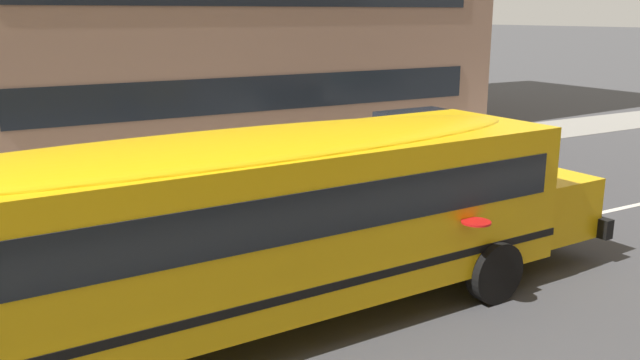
% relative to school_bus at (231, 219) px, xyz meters
% --- Properties ---
extents(ground_plane, '(400.00, 400.00, 0.00)m').
position_rel_school_bus_xyz_m(ground_plane, '(-2.51, 1.23, -1.67)').
color(ground_plane, '#424244').
extents(lane_centreline, '(110.00, 0.16, 0.01)m').
position_rel_school_bus_xyz_m(lane_centreline, '(-2.51, 1.23, -1.66)').
color(lane_centreline, silver).
rests_on(lane_centreline, ground_plane).
extents(school_bus, '(12.63, 3.05, 2.81)m').
position_rel_school_bus_xyz_m(school_bus, '(0.00, 0.00, 0.00)').
color(school_bus, yellow).
rests_on(school_bus, ground_plane).
extents(parked_car_grey_past_driveway, '(3.94, 1.95, 1.64)m').
position_rel_school_bus_xyz_m(parked_car_grey_past_driveway, '(8.74, 6.85, -0.82)').
color(parked_car_grey_past_driveway, gray).
rests_on(parked_car_grey_past_driveway, ground_plane).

